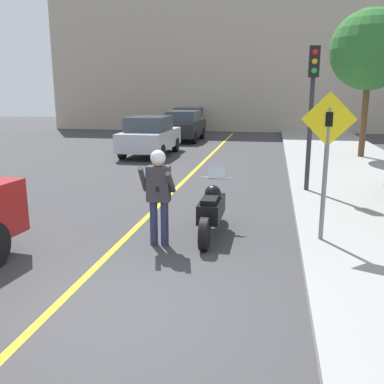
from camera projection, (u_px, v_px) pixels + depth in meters
The scene contains 11 objects.
ground_plane at pixel (98, 313), 5.35m from camera, with size 80.00×80.00×0.00m, color #38383A.
road_center_line at pixel (167, 197), 11.20m from camera, with size 0.12×36.00×0.01m.
building_backdrop at pixel (246, 58), 29.09m from camera, with size 28.00×1.20×9.96m.
motorcycle at pixel (212, 210), 8.19m from camera, with size 0.62×2.28×1.28m.
person_biker at pixel (158, 188), 7.48m from camera, with size 0.59×0.47×1.72m.
crossing_sign at pixel (327, 153), 7.26m from camera, with size 0.91×0.08×2.56m.
traffic_light at pixel (312, 92), 10.86m from camera, with size 0.26×0.30×3.67m.
street_tree at pixel (370, 50), 16.44m from camera, with size 3.07×3.07×5.68m.
parked_car_silver at pixel (150, 136), 18.48m from camera, with size 1.88×4.20×1.68m.
parked_car_black at pixel (184, 126), 23.97m from camera, with size 1.88×4.20×1.68m.
parked_car_grey at pixel (189, 120), 29.13m from camera, with size 1.88×4.20×1.68m.
Camera 1 is at (2.06, -4.56, 2.69)m, focal length 40.00 mm.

